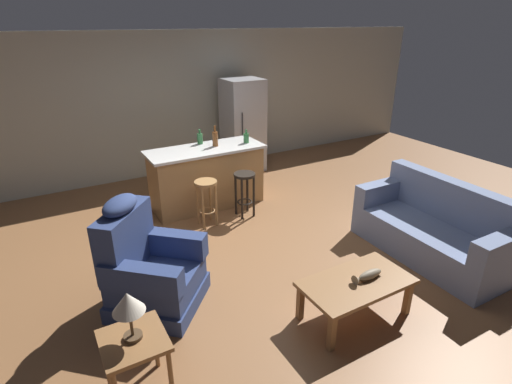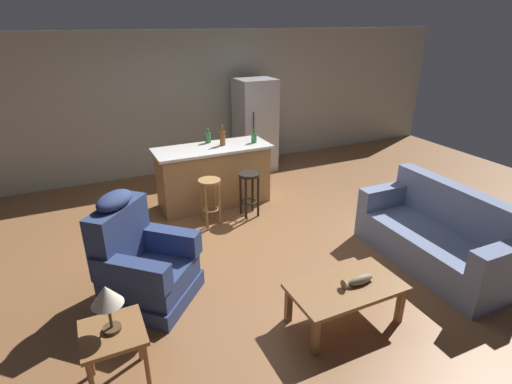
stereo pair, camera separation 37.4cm
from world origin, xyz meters
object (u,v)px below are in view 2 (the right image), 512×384
object	(u,v)px
couch	(438,237)
bar_stool_left	(210,193)
fish_figurine	(358,281)
bar_stool_right	(249,186)
refrigerator	(255,126)
table_lamp	(107,297)
bottle_short_amber	(223,138)
bottle_tall_green	(208,137)
end_table	(114,341)
kitchen_island	(214,176)
coffee_table	(346,290)
recliner_near_lamp	(142,264)
bottle_wine_dark	(254,138)

from	to	relation	value
couch	bar_stool_left	bearing A→B (deg)	-44.12
fish_figurine	bar_stool_right	size ratio (longest dim) A/B	0.50
bar_stool_right	refrigerator	world-z (taller)	refrigerator
fish_figurine	bar_stool_right	bearing A→B (deg)	89.52
table_lamp	refrigerator	world-z (taller)	refrigerator
bar_stool_right	bottle_short_amber	bearing A→B (deg)	103.41
bar_stool_right	bar_stool_left	bearing A→B (deg)	180.00
table_lamp	bottle_tall_green	xyz separation A→B (m)	(1.92, 3.26, 0.17)
end_table	kitchen_island	world-z (taller)	kitchen_island
bar_stool_right	bottle_short_amber	world-z (taller)	bottle_short_amber
end_table	refrigerator	bearing A→B (deg)	52.87
coffee_table	recliner_near_lamp	xyz separation A→B (m)	(-1.70, 1.21, 0.06)
fish_figurine	bottle_short_amber	size ratio (longest dim) A/B	1.06
coffee_table	bar_stool_left	world-z (taller)	bar_stool_left
end_table	bottle_wine_dark	world-z (taller)	bottle_wine_dark
refrigerator	bar_stool_left	bearing A→B (deg)	-130.68
coffee_table	refrigerator	distance (m)	4.53
coffee_table	couch	distance (m)	1.70
recliner_near_lamp	kitchen_island	world-z (taller)	recliner_near_lamp
kitchen_island	bar_stool_right	bearing A→B (deg)	-61.77
fish_figurine	refrigerator	bearing A→B (deg)	77.49
coffee_table	fish_figurine	world-z (taller)	fish_figurine
end_table	table_lamp	distance (m)	0.41
bar_stool_right	refrigerator	bearing A→B (deg)	62.46
bottle_short_amber	table_lamp	bearing A→B (deg)	-124.42
refrigerator	couch	bearing A→B (deg)	-81.74
bottle_wine_dark	kitchen_island	bearing A→B (deg)	175.47
coffee_table	table_lamp	distance (m)	2.17
coffee_table	fish_figurine	bearing A→B (deg)	-16.12
bar_stool_left	bar_stool_right	bearing A→B (deg)	0.00
bar_stool_left	bottle_tall_green	world-z (taller)	bottle_tall_green
recliner_near_lamp	bar_stool_left	world-z (taller)	recliner_near_lamp
fish_figurine	refrigerator	distance (m)	4.52
end_table	bottle_wine_dark	size ratio (longest dim) A/B	2.64
refrigerator	recliner_near_lamp	bearing A→B (deg)	-131.37
bar_stool_left	bottle_wine_dark	bearing A→B (deg)	30.82
bottle_short_amber	kitchen_island	bearing A→B (deg)	-172.27
couch	refrigerator	size ratio (longest dim) A/B	1.09
coffee_table	bottle_wine_dark	distance (m)	3.22
fish_figurine	recliner_near_lamp	size ratio (longest dim) A/B	0.28
bottle_wine_dark	table_lamp	bearing A→B (deg)	-131.16
recliner_near_lamp	bottle_tall_green	distance (m)	2.76
bottle_tall_green	coffee_table	bearing A→B (deg)	-86.89
coffee_table	end_table	world-z (taller)	end_table
kitchen_island	coffee_table	bearing A→B (deg)	-86.20
bottle_wine_dark	refrigerator	bearing A→B (deg)	64.15
kitchen_island	bottle_tall_green	world-z (taller)	bottle_tall_green
end_table	table_lamp	world-z (taller)	table_lamp
couch	coffee_table	bearing A→B (deg)	14.06
coffee_table	couch	size ratio (longest dim) A/B	0.58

